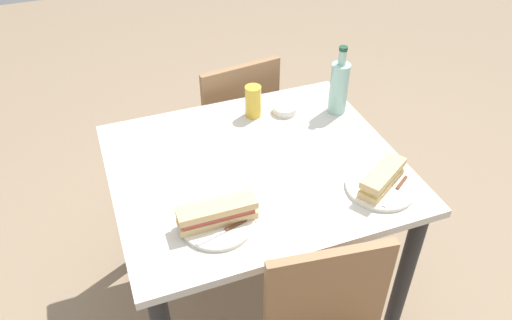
# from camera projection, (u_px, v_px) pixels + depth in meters

# --- Properties ---
(ground_plane) EXTENTS (8.00, 8.00, 0.00)m
(ground_plane) POSITION_uv_depth(u_px,v_px,m) (256.00, 292.00, 2.29)
(ground_plane) COLOR #8C755B
(dining_table) EXTENTS (1.02, 0.89, 0.75)m
(dining_table) POSITION_uv_depth(u_px,v_px,m) (256.00, 189.00, 1.89)
(dining_table) COLOR beige
(dining_table) RESTS_ON ground
(chair_near) EXTENTS (0.45, 0.45, 0.85)m
(chair_near) POSITION_uv_depth(u_px,v_px,m) (233.00, 124.00, 2.49)
(chair_near) COLOR #936B47
(chair_near) RESTS_ON ground
(plate_near) EXTENTS (0.24, 0.24, 0.01)m
(plate_near) POSITION_uv_depth(u_px,v_px,m) (380.00, 187.00, 1.71)
(plate_near) COLOR silver
(plate_near) RESTS_ON dining_table
(baguette_sandwich_near) EXTENTS (0.21, 0.17, 0.07)m
(baguette_sandwich_near) POSITION_uv_depth(u_px,v_px,m) (382.00, 178.00, 1.69)
(baguette_sandwich_near) COLOR #DBB77A
(baguette_sandwich_near) RESTS_ON plate_near
(knife_near) EXTENTS (0.16, 0.11, 0.01)m
(knife_near) POSITION_uv_depth(u_px,v_px,m) (397.00, 189.00, 1.69)
(knife_near) COLOR silver
(knife_near) RESTS_ON plate_near
(plate_far) EXTENTS (0.24, 0.24, 0.01)m
(plate_far) POSITION_uv_depth(u_px,v_px,m) (218.00, 222.00, 1.59)
(plate_far) COLOR silver
(plate_far) RESTS_ON dining_table
(baguette_sandwich_far) EXTENTS (0.25, 0.07, 0.07)m
(baguette_sandwich_far) POSITION_uv_depth(u_px,v_px,m) (217.00, 213.00, 1.56)
(baguette_sandwich_far) COLOR #DBB77A
(baguette_sandwich_far) RESTS_ON plate_far
(knife_far) EXTENTS (0.18, 0.06, 0.01)m
(knife_far) POSITION_uv_depth(u_px,v_px,m) (226.00, 230.00, 1.54)
(knife_far) COLOR silver
(knife_far) RESTS_ON plate_far
(water_bottle) EXTENTS (0.08, 0.08, 0.29)m
(water_bottle) POSITION_uv_depth(u_px,v_px,m) (339.00, 87.00, 2.02)
(water_bottle) COLOR #99C6B7
(water_bottle) RESTS_ON dining_table
(beer_glass) EXTENTS (0.07, 0.07, 0.13)m
(beer_glass) POSITION_uv_depth(u_px,v_px,m) (253.00, 101.00, 2.03)
(beer_glass) COLOR gold
(beer_glass) RESTS_ON dining_table
(olive_bowl) EXTENTS (0.10, 0.10, 0.03)m
(olive_bowl) POSITION_uv_depth(u_px,v_px,m) (285.00, 109.00, 2.08)
(olive_bowl) COLOR silver
(olive_bowl) RESTS_ON dining_table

